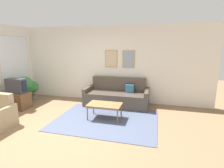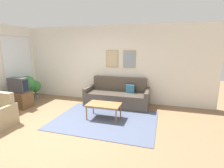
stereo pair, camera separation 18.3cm
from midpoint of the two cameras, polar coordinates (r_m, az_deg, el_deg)
name	(u,v)px [view 1 (the left image)]	position (r m, az deg, el deg)	size (l,w,h in m)	color
ground_plane	(62,130)	(4.56, -17.01, -14.16)	(16.00, 16.00, 0.00)	#846647
area_rug	(106,120)	(4.90, -3.07, -11.60)	(2.75, 2.09, 0.01)	#4C5670
wall_back	(98,64)	(6.48, -5.46, 6.58)	(8.00, 0.09, 2.70)	white
couch	(117,96)	(5.99, 0.75, -3.95)	(2.13, 0.90, 0.93)	#4C4238
coffee_table	(105,105)	(4.85, -3.51, -6.99)	(0.92, 0.55, 0.43)	olive
tv_stand	(18,101)	(6.49, -29.12, -4.76)	(0.70, 0.49, 0.52)	brown
tv	(16,86)	(6.38, -29.56, -0.50)	(0.61, 0.28, 0.47)	#424247
potted_plant_tall	(25,86)	(7.01, -27.27, -0.53)	(0.59, 0.59, 0.94)	slate
potted_plant_by_window	(33,88)	(7.31, -25.12, -1.25)	(0.44, 0.44, 0.70)	slate
potted_plant_small	(27,92)	(6.94, -26.69, -2.24)	(0.38, 0.38, 0.68)	beige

